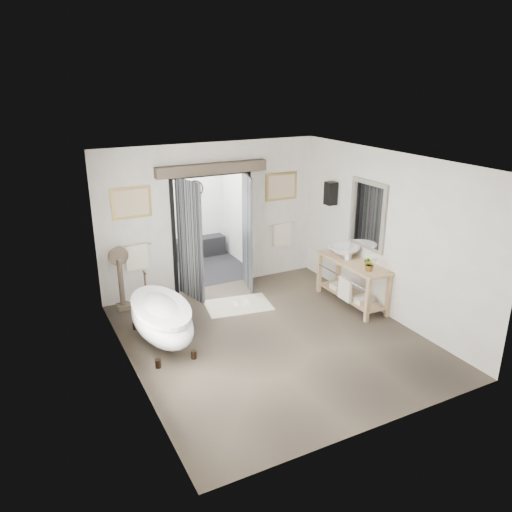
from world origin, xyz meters
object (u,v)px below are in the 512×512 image
object	(u,v)px
clawfoot_tub	(161,318)
basin	(345,252)
rug	(238,305)
vanity	(352,279)

from	to	relation	value
clawfoot_tub	basin	world-z (taller)	basin
rug	basin	xyz separation A→B (m)	(1.95, -0.58, 0.94)
vanity	basin	distance (m)	0.54
vanity	rug	world-z (taller)	vanity
rug	basin	distance (m)	2.24
clawfoot_tub	basin	bearing A→B (deg)	2.00
clawfoot_tub	basin	distance (m)	3.66
clawfoot_tub	rug	size ratio (longest dim) A/B	1.58
clawfoot_tub	vanity	xyz separation A→B (m)	(3.59, -0.18, 0.05)
vanity	rug	distance (m)	2.17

